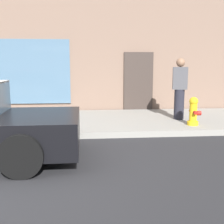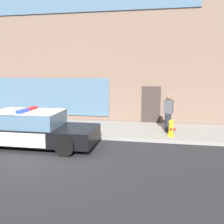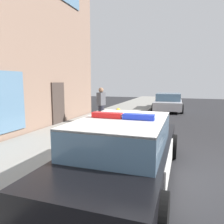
{
  "view_description": "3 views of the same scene",
  "coord_description": "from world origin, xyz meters",
  "px_view_note": "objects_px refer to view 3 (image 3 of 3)",
  "views": [
    {
      "loc": [
        1.58,
        -4.25,
        1.69
      ],
      "look_at": [
        2.11,
        1.53,
        0.72
      ],
      "focal_mm": 45.82,
      "sensor_mm": 36.0,
      "label": 1
    },
    {
      "loc": [
        3.69,
        -7.69,
        2.95
      ],
      "look_at": [
        1.77,
        2.56,
        1.15
      ],
      "focal_mm": 39.12,
      "sensor_mm": 36.0,
      "label": 2
    },
    {
      "loc": [
        -5.41,
        -0.33,
        2.13
      ],
      "look_at": [
        2.28,
        2.33,
        0.98
      ],
      "focal_mm": 34.26,
      "sensor_mm": 36.0,
      "label": 3
    }
  ],
  "objects_px": {
    "fire_hydrant": "(118,116)",
    "police_cruiser": "(124,150)",
    "car_down_street": "(168,102)",
    "pedestrian_on_sidewalk": "(101,105)"
  },
  "relations": [
    {
      "from": "fire_hydrant",
      "to": "police_cruiser",
      "type": "bearing_deg",
      "value": -161.23
    },
    {
      "from": "police_cruiser",
      "to": "car_down_street",
      "type": "height_order",
      "value": "police_cruiser"
    },
    {
      "from": "police_cruiser",
      "to": "fire_hydrant",
      "type": "xyz_separation_m",
      "value": [
        5.42,
        1.84,
        -0.18
      ]
    },
    {
      "from": "police_cruiser",
      "to": "fire_hydrant",
      "type": "height_order",
      "value": "police_cruiser"
    },
    {
      "from": "police_cruiser",
      "to": "fire_hydrant",
      "type": "distance_m",
      "value": 5.73
    },
    {
      "from": "police_cruiser",
      "to": "pedestrian_on_sidewalk",
      "type": "distance_m",
      "value": 5.96
    },
    {
      "from": "fire_hydrant",
      "to": "car_down_street",
      "type": "distance_m",
      "value": 6.95
    },
    {
      "from": "police_cruiser",
      "to": "pedestrian_on_sidewalk",
      "type": "xyz_separation_m",
      "value": [
        5.32,
        2.68,
        0.33
      ]
    },
    {
      "from": "fire_hydrant",
      "to": "car_down_street",
      "type": "xyz_separation_m",
      "value": [
        6.7,
        -1.84,
        0.13
      ]
    },
    {
      "from": "fire_hydrant",
      "to": "pedestrian_on_sidewalk",
      "type": "bearing_deg",
      "value": 97.11
    }
  ]
}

